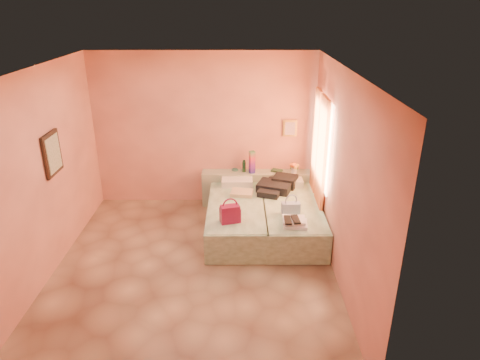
# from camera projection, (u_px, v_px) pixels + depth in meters

# --- Properties ---
(ground) EXTENTS (4.50, 4.50, 0.00)m
(ground) POSITION_uv_depth(u_px,v_px,m) (195.00, 267.00, 6.21)
(ground) COLOR tan
(ground) RESTS_ON ground
(room_walls) EXTENTS (4.02, 4.51, 2.81)m
(room_walls) POSITION_uv_depth(u_px,v_px,m) (208.00, 137.00, 6.04)
(room_walls) COLOR #FDA587
(room_walls) RESTS_ON ground
(headboard_ledge) EXTENTS (2.05, 0.30, 0.65)m
(headboard_ledge) POSITION_uv_depth(u_px,v_px,m) (257.00, 188.00, 8.02)
(headboard_ledge) COLOR #A0A788
(headboard_ledge) RESTS_ON ground
(bed_left) EXTENTS (0.92, 2.01, 0.50)m
(bed_left) POSITION_uv_depth(u_px,v_px,m) (237.00, 218.00, 7.08)
(bed_left) COLOR #C4E7BA
(bed_left) RESTS_ON ground
(bed_right) EXTENTS (0.92, 2.01, 0.50)m
(bed_right) POSITION_uv_depth(u_px,v_px,m) (291.00, 218.00, 7.08)
(bed_right) COLOR #C4E7BA
(bed_right) RESTS_ON ground
(water_bottle) EXTENTS (0.07, 0.07, 0.22)m
(water_bottle) POSITION_uv_depth(u_px,v_px,m) (244.00, 166.00, 7.85)
(water_bottle) COLOR #153A26
(water_bottle) RESTS_ON headboard_ledge
(rainbow_box) EXTENTS (0.12, 0.12, 0.42)m
(rainbow_box) POSITION_uv_depth(u_px,v_px,m) (252.00, 162.00, 7.77)
(rainbow_box) COLOR maroon
(rainbow_box) RESTS_ON headboard_ledge
(small_dish) EXTENTS (0.12, 0.12, 0.03)m
(small_dish) POSITION_uv_depth(u_px,v_px,m) (235.00, 170.00, 7.95)
(small_dish) COLOR #478268
(small_dish) RESTS_ON headboard_ledge
(green_book) EXTENTS (0.23, 0.21, 0.03)m
(green_book) POSITION_uv_depth(u_px,v_px,m) (277.00, 171.00, 7.90)
(green_book) COLOR #284B2D
(green_book) RESTS_ON headboard_ledge
(flower_vase) EXTENTS (0.23, 0.23, 0.24)m
(flower_vase) POSITION_uv_depth(u_px,v_px,m) (294.00, 167.00, 7.78)
(flower_vase) COLOR silver
(flower_vase) RESTS_ON headboard_ledge
(magenta_handbag) EXTENTS (0.33, 0.24, 0.28)m
(magenta_handbag) POSITION_uv_depth(u_px,v_px,m) (230.00, 214.00, 6.38)
(magenta_handbag) COLOR maroon
(magenta_handbag) RESTS_ON bed_left
(khaki_garment) EXTENTS (0.40, 0.34, 0.06)m
(khaki_garment) POSITION_uv_depth(u_px,v_px,m) (242.00, 193.00, 7.32)
(khaki_garment) COLOR tan
(khaki_garment) RESTS_ON bed_left
(clothes_pile) EXTENTS (0.78, 0.78, 0.18)m
(clothes_pile) POSITION_uv_depth(u_px,v_px,m) (277.00, 186.00, 7.45)
(clothes_pile) COLOR black
(clothes_pile) RESTS_ON bed_right
(blue_handbag) EXTENTS (0.29, 0.14, 0.18)m
(blue_handbag) POSITION_uv_depth(u_px,v_px,m) (291.00, 208.00, 6.64)
(blue_handbag) COLOR #4366A3
(blue_handbag) RESTS_ON bed_right
(towel_stack) EXTENTS (0.38, 0.33, 0.10)m
(towel_stack) POSITION_uv_depth(u_px,v_px,m) (295.00, 222.00, 6.31)
(towel_stack) COLOR white
(towel_stack) RESTS_ON bed_right
(sandal_pair) EXTENTS (0.20, 0.26, 0.03)m
(sandal_pair) POSITION_uv_depth(u_px,v_px,m) (292.00, 220.00, 6.24)
(sandal_pair) COLOR black
(sandal_pair) RESTS_ON towel_stack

